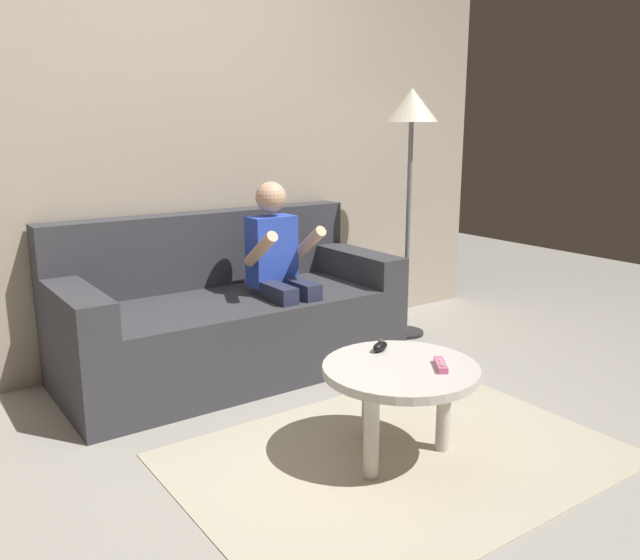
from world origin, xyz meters
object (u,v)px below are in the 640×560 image
nunchuk_black (380,346)px  floor_lamp (411,124)px  couch (228,318)px  coffee_table (399,380)px  game_remote_pink_near_edge (441,365)px  person_seated_on_couch (281,267)px

nunchuk_black → floor_lamp: size_ratio=0.06×
couch → nunchuk_black: (0.15, -1.10, 0.12)m
nunchuk_black → floor_lamp: 1.74m
couch → coffee_table: bearing=-85.1°
game_remote_pink_near_edge → nunchuk_black: size_ratio=1.35×
couch → nunchuk_black: size_ratio=18.17×
person_seated_on_couch → floor_lamp: bearing=5.9°
coffee_table → floor_lamp: (1.12, 1.19, 0.99)m
couch → game_remote_pink_near_edge: 1.40m
person_seated_on_couch → coffee_table: size_ratio=1.66×
person_seated_on_couch → nunchuk_black: 0.93m
couch → nunchuk_black: couch is taller
coffee_table → person_seated_on_couch: bearing=83.5°
couch → person_seated_on_couch: 0.41m
nunchuk_black → couch: bearing=97.9°
nunchuk_black → person_seated_on_couch: bearing=85.0°
person_seated_on_couch → floor_lamp: (1.00, 0.10, 0.74)m
game_remote_pink_near_edge → person_seated_on_couch: bearing=89.4°
game_remote_pink_near_edge → nunchuk_black: (-0.07, 0.29, 0.01)m
couch → game_remote_pink_near_edge: bearing=-81.1°
coffee_table → couch: bearing=94.9°
game_remote_pink_near_edge → nunchuk_black: bearing=103.0°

